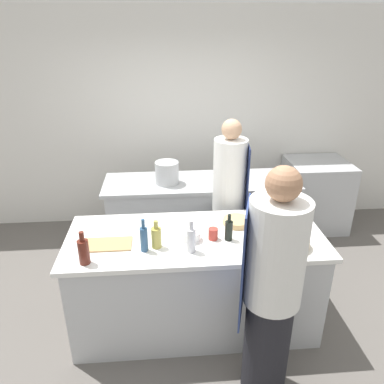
{
  "coord_description": "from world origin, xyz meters",
  "views": [
    {
      "loc": [
        -0.26,
        -2.73,
        2.56
      ],
      "look_at": [
        0.0,
        0.35,
        1.17
      ],
      "focal_mm": 35.0,
      "sensor_mm": 36.0,
      "label": 1
    }
  ],
  "objects_px": {
    "bowl_mixing_large": "(237,222)",
    "cup": "(213,234)",
    "bottle_sauce": "(229,230)",
    "bottle_wine": "(84,251)",
    "bottle_olive_oil": "(191,239)",
    "bowl_ceramic_blue": "(191,236)",
    "bottle_vinegar": "(156,237)",
    "bowl_prep_small": "(293,242)",
    "chef_at_stove": "(229,202)",
    "stockpot": "(167,173)",
    "oven_range": "(315,194)",
    "chef_at_prep_near": "(271,291)",
    "bottle_cooking_oil": "(144,238)"
  },
  "relations": [
    {
      "from": "bowl_mixing_large",
      "to": "cup",
      "type": "height_order",
      "value": "cup"
    },
    {
      "from": "bowl_mixing_large",
      "to": "bottle_sauce",
      "type": "bearing_deg",
      "value": -114.73
    },
    {
      "from": "bottle_wine",
      "to": "bottle_olive_oil",
      "type": "bearing_deg",
      "value": 6.6
    },
    {
      "from": "bottle_sauce",
      "to": "bowl_ceramic_blue",
      "type": "distance_m",
      "value": 0.32
    },
    {
      "from": "bottle_vinegar",
      "to": "bottle_wine",
      "type": "relative_size",
      "value": 0.89
    },
    {
      "from": "bowl_mixing_large",
      "to": "bowl_prep_small",
      "type": "distance_m",
      "value": 0.56
    },
    {
      "from": "chef_at_stove",
      "to": "stockpot",
      "type": "relative_size",
      "value": 6.63
    },
    {
      "from": "bowl_prep_small",
      "to": "stockpot",
      "type": "bearing_deg",
      "value": 124.62
    },
    {
      "from": "oven_range",
      "to": "stockpot",
      "type": "xyz_separation_m",
      "value": [
        -2.0,
        -0.53,
        0.59
      ]
    },
    {
      "from": "chef_at_prep_near",
      "to": "bottle_vinegar",
      "type": "xyz_separation_m",
      "value": [
        -0.78,
        0.59,
        0.11
      ]
    },
    {
      "from": "bowl_mixing_large",
      "to": "stockpot",
      "type": "distance_m",
      "value": 1.18
    },
    {
      "from": "bottle_olive_oil",
      "to": "cup",
      "type": "relative_size",
      "value": 2.79
    },
    {
      "from": "bottle_sauce",
      "to": "chef_at_prep_near",
      "type": "bearing_deg",
      "value": -74.38
    },
    {
      "from": "bottle_vinegar",
      "to": "bottle_cooking_oil",
      "type": "height_order",
      "value": "bottle_cooking_oil"
    },
    {
      "from": "bowl_prep_small",
      "to": "bowl_ceramic_blue",
      "type": "bearing_deg",
      "value": 167.97
    },
    {
      "from": "chef_at_stove",
      "to": "bowl_ceramic_blue",
      "type": "distance_m",
      "value": 0.9
    },
    {
      "from": "bowl_mixing_large",
      "to": "stockpot",
      "type": "xyz_separation_m",
      "value": [
        -0.6,
        1.01,
        0.1
      ]
    },
    {
      "from": "cup",
      "to": "chef_at_prep_near",
      "type": "bearing_deg",
      "value": -65.36
    },
    {
      "from": "chef_at_prep_near",
      "to": "bowl_prep_small",
      "type": "bearing_deg",
      "value": -15.29
    },
    {
      "from": "chef_at_prep_near",
      "to": "bottle_olive_oil",
      "type": "xyz_separation_m",
      "value": [
        -0.51,
        0.51,
        0.13
      ]
    },
    {
      "from": "chef_at_stove",
      "to": "bowl_mixing_large",
      "type": "bearing_deg",
      "value": 4.09
    },
    {
      "from": "chef_at_stove",
      "to": "bowl_prep_small",
      "type": "distance_m",
      "value": 1.01
    },
    {
      "from": "bowl_mixing_large",
      "to": "bowl_prep_small",
      "type": "bearing_deg",
      "value": -46.95
    },
    {
      "from": "oven_range",
      "to": "bowl_ceramic_blue",
      "type": "distance_m",
      "value": 2.6
    },
    {
      "from": "bowl_ceramic_blue",
      "to": "bottle_sauce",
      "type": "bearing_deg",
      "value": -4.03
    },
    {
      "from": "bottle_vinegar",
      "to": "stockpot",
      "type": "distance_m",
      "value": 1.33
    },
    {
      "from": "chef_at_stove",
      "to": "oven_range",
      "type": "bearing_deg",
      "value": 133.11
    },
    {
      "from": "bottle_wine",
      "to": "cup",
      "type": "height_order",
      "value": "bottle_wine"
    },
    {
      "from": "chef_at_prep_near",
      "to": "bottle_cooking_oil",
      "type": "height_order",
      "value": "chef_at_prep_near"
    },
    {
      "from": "cup",
      "to": "bowl_mixing_large",
      "type": "bearing_deg",
      "value": 43.97
    },
    {
      "from": "bowl_mixing_large",
      "to": "bowl_ceramic_blue",
      "type": "xyz_separation_m",
      "value": [
        -0.43,
        -0.23,
        0.01
      ]
    },
    {
      "from": "bottle_olive_oil",
      "to": "oven_range",
      "type": "bearing_deg",
      "value": 46.58
    },
    {
      "from": "bottle_wine",
      "to": "bottle_sauce",
      "type": "bearing_deg",
      "value": 12.07
    },
    {
      "from": "bottle_vinegar",
      "to": "bottle_cooking_oil",
      "type": "bearing_deg",
      "value": -155.78
    },
    {
      "from": "bottle_wine",
      "to": "stockpot",
      "type": "bearing_deg",
      "value": 66.67
    },
    {
      "from": "cup",
      "to": "oven_range",
      "type": "bearing_deg",
      "value": 47.22
    },
    {
      "from": "chef_at_stove",
      "to": "bowl_prep_small",
      "type": "xyz_separation_m",
      "value": [
        0.35,
        -0.94,
        0.08
      ]
    },
    {
      "from": "bottle_wine",
      "to": "bowl_mixing_large",
      "type": "height_order",
      "value": "bottle_wine"
    },
    {
      "from": "bottle_wine",
      "to": "stockpot",
      "type": "distance_m",
      "value": 1.64
    },
    {
      "from": "bottle_cooking_oil",
      "to": "bottle_sauce",
      "type": "height_order",
      "value": "bottle_cooking_oil"
    },
    {
      "from": "bottle_vinegar",
      "to": "bowl_mixing_large",
      "type": "distance_m",
      "value": 0.78
    },
    {
      "from": "chef_at_stove",
      "to": "bottle_cooking_oil",
      "type": "xyz_separation_m",
      "value": [
        -0.83,
        -0.9,
        0.15
      ]
    },
    {
      "from": "bottle_wine",
      "to": "bottle_cooking_oil",
      "type": "distance_m",
      "value": 0.46
    },
    {
      "from": "bottle_wine",
      "to": "bowl_ceramic_blue",
      "type": "bearing_deg",
      "value": 17.88
    },
    {
      "from": "chef_at_prep_near",
      "to": "bowl_prep_small",
      "type": "height_order",
      "value": "chef_at_prep_near"
    },
    {
      "from": "bottle_sauce",
      "to": "bowl_mixing_large",
      "type": "bearing_deg",
      "value": 65.27
    },
    {
      "from": "chef_at_stove",
      "to": "bottle_wine",
      "type": "distance_m",
      "value": 1.65
    },
    {
      "from": "oven_range",
      "to": "bottle_cooking_oil",
      "type": "xyz_separation_m",
      "value": [
        -2.21,
        -1.9,
        0.57
      ]
    },
    {
      "from": "bottle_sauce",
      "to": "cup",
      "type": "bearing_deg",
      "value": 170.97
    },
    {
      "from": "bottle_vinegar",
      "to": "bowl_prep_small",
      "type": "xyz_separation_m",
      "value": [
        1.09,
        -0.09,
        -0.05
      ]
    }
  ]
}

